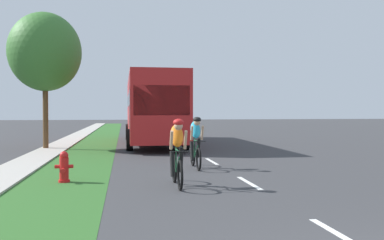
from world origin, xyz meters
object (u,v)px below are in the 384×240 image
cyclist_lead (177,152)px  bus_red (152,107)px  fire_hydrant_red (64,167)px  sedan_silver (172,121)px  cyclist_trailing (196,142)px  street_tree_near (45,52)px

cyclist_lead → bus_red: size_ratio=0.15×
bus_red → fire_hydrant_red: bearing=-104.3°
sedan_silver → fire_hydrant_red: bearing=-101.7°
fire_hydrant_red → cyclist_lead: bearing=-20.8°
cyclist_trailing → street_tree_near: 10.01m
sedan_silver → street_tree_near: bearing=-112.0°
cyclist_trailing → bus_red: bus_red is taller
cyclist_trailing → sedan_silver: 27.84m
cyclist_trailing → cyclist_lead: bearing=-108.1°
fire_hydrant_red → cyclist_trailing: 4.09m
cyclist_lead → bus_red: (0.27, 12.59, 1.17)m
fire_hydrant_red → sedan_silver: size_ratio=0.18×
cyclist_lead → cyclist_trailing: (0.94, 2.88, 0.00)m
sedan_silver → street_tree_near: street_tree_near is taller
fire_hydrant_red → sedan_silver: sedan_silver is taller
cyclist_lead → street_tree_near: (-4.78, 10.25, 3.64)m
street_tree_near → sedan_silver: bearing=68.0°
fire_hydrant_red → cyclist_trailing: (3.61, 1.86, 0.44)m
fire_hydrant_red → cyclist_trailing: cyclist_trailing is taller
fire_hydrant_red → sedan_silver: bearing=78.3°
fire_hydrant_red → cyclist_lead: 2.89m
cyclist_trailing → fire_hydrant_red: bearing=-152.8°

